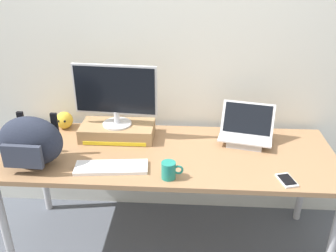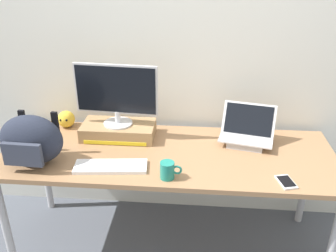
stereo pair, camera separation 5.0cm
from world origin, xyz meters
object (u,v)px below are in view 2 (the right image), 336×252
toner_box_yellow (119,130)px  plush_toy (66,119)px  coffee_mug (168,170)px  messenger_backpack (31,140)px  external_keyboard (111,166)px  open_laptop (247,136)px  desktop_monitor (116,94)px  cell_phone (286,182)px

toner_box_yellow → plush_toy: 0.41m
coffee_mug → plush_toy: size_ratio=1.02×
toner_box_yellow → plush_toy: (-0.40, 0.12, 0.01)m
messenger_backpack → plush_toy: (0.03, 0.48, -0.09)m
external_keyboard → plush_toy: bearing=124.7°
open_laptop → external_keyboard: open_laptop is taller
desktop_monitor → open_laptop: bearing=3.5°
external_keyboard → coffee_mug: size_ratio=3.51×
external_keyboard → cell_phone: external_keyboard is taller
cell_phone → plush_toy: plush_toy is taller
toner_box_yellow → messenger_backpack: 0.57m
external_keyboard → coffee_mug: (0.34, -0.07, 0.04)m
toner_box_yellow → open_laptop: 0.84m
desktop_monitor → coffee_mug: 0.64m
coffee_mug → external_keyboard: bearing=168.2°
toner_box_yellow → coffee_mug: 0.59m
plush_toy → coffee_mug: bearing=-37.0°
cell_phone → plush_toy: size_ratio=1.23×
coffee_mug → cell_phone: bearing=0.6°
plush_toy → external_keyboard: bearing=-49.7°
desktop_monitor → messenger_backpack: (-0.43, -0.36, -0.16)m
open_laptop → cell_phone: bearing=-56.4°
messenger_backpack → cell_phone: bearing=-1.3°
messenger_backpack → toner_box_yellow: bearing=42.9°
open_laptop → desktop_monitor: bearing=-168.8°
open_laptop → cell_phone: 0.47m
plush_toy → toner_box_yellow: bearing=-16.3°
open_laptop → coffee_mug: (-0.47, -0.44, -0.00)m
messenger_backpack → coffee_mug: bearing=-4.6°
plush_toy → cell_phone: bearing=-22.0°
messenger_backpack → coffee_mug: size_ratio=3.12×
desktop_monitor → cell_phone: 1.15m
messenger_backpack → coffee_mug: messenger_backpack is taller
messenger_backpack → coffee_mug: 0.81m
desktop_monitor → plush_toy: (-0.40, 0.12, -0.25)m
toner_box_yellow → plush_toy: plush_toy is taller
open_laptop → coffee_mug: open_laptop is taller
external_keyboard → coffee_mug: coffee_mug is taller
toner_box_yellow → coffee_mug: coffee_mug is taller
toner_box_yellow → plush_toy: bearing=163.7°
coffee_mug → plush_toy: (-0.77, 0.58, 0.01)m
open_laptop → toner_box_yellow: bearing=-168.9°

